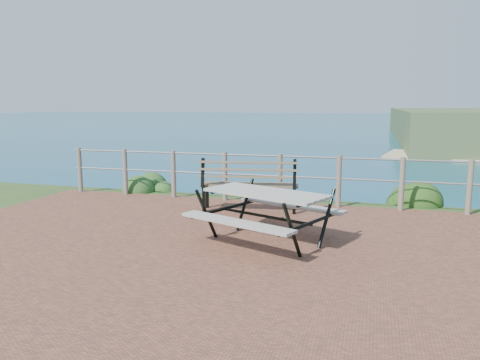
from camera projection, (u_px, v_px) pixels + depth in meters
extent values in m
cube|color=brown|center=(230.00, 255.00, 6.20)|extent=(10.00, 7.00, 0.12)
plane|color=#14657C|center=(373.00, 109.00, 195.82)|extent=(1200.00, 1200.00, 0.00)
cylinder|color=#6B5B4C|center=(80.00, 170.00, 10.56)|extent=(0.10, 0.10, 1.00)
cylinder|color=#6B5B4C|center=(125.00, 172.00, 10.25)|extent=(0.10, 0.10, 1.00)
cylinder|color=#6B5B4C|center=(174.00, 174.00, 9.93)|extent=(0.10, 0.10, 1.00)
cylinder|color=#6B5B4C|center=(225.00, 176.00, 9.61)|extent=(0.10, 0.10, 1.00)
cylinder|color=#6B5B4C|center=(280.00, 179.00, 9.30)|extent=(0.10, 0.10, 1.00)
cylinder|color=#6B5B4C|center=(339.00, 181.00, 8.98)|extent=(0.10, 0.10, 1.00)
cylinder|color=#6B5B4C|center=(402.00, 184.00, 8.66)|extent=(0.10, 0.10, 1.00)
cylinder|color=#6B5B4C|center=(470.00, 187.00, 8.35)|extent=(0.10, 0.10, 1.00)
cylinder|color=slate|center=(280.00, 156.00, 9.23)|extent=(9.40, 0.04, 0.04)
cylinder|color=slate|center=(280.00, 176.00, 9.29)|extent=(9.40, 0.04, 0.04)
cube|color=gray|center=(266.00, 193.00, 6.62)|extent=(1.90, 1.34, 0.04)
cube|color=gray|center=(266.00, 213.00, 6.66)|extent=(1.72, 0.90, 0.04)
cube|color=gray|center=(266.00, 213.00, 6.66)|extent=(1.72, 0.90, 0.04)
cylinder|color=black|center=(266.00, 216.00, 6.67)|extent=(1.41, 0.62, 0.04)
cube|color=brown|center=(249.00, 185.00, 8.65)|extent=(1.84, 0.74, 0.04)
cube|color=brown|center=(250.00, 168.00, 8.60)|extent=(1.79, 0.43, 0.41)
cube|color=black|center=(249.00, 198.00, 8.69)|extent=(0.07, 0.08, 0.49)
cube|color=black|center=(249.00, 198.00, 8.69)|extent=(0.07, 0.08, 0.49)
cube|color=black|center=(249.00, 198.00, 8.69)|extent=(0.07, 0.08, 0.49)
cube|color=black|center=(249.00, 198.00, 8.69)|extent=(0.07, 0.08, 0.49)
ellipsoid|color=#1F481B|center=(154.00, 190.00, 10.91)|extent=(0.86, 0.86, 0.64)
ellipsoid|color=#1D4515|center=(410.00, 203.00, 9.47)|extent=(0.88, 0.88, 0.67)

